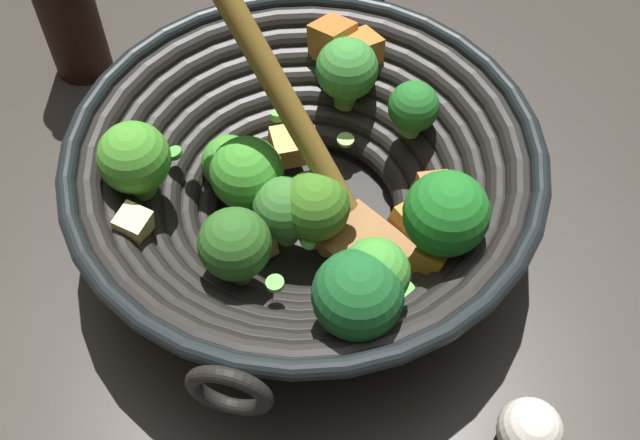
# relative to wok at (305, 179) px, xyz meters

# --- Properties ---
(ground_plane) EXTENTS (4.00, 4.00, 0.00)m
(ground_plane) POSITION_rel_wok_xyz_m (0.00, 0.00, -0.06)
(ground_plane) COLOR #332D28
(wok) EXTENTS (0.39, 0.35, 0.25)m
(wok) POSITION_rel_wok_xyz_m (0.00, 0.00, 0.00)
(wok) COLOR black
(wok) RESTS_ON ground
(garlic_bulb) EXTENTS (0.04, 0.04, 0.04)m
(garlic_bulb) POSITION_rel_wok_xyz_m (-0.10, -0.21, -0.04)
(garlic_bulb) COLOR silver
(garlic_bulb) RESTS_ON ground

